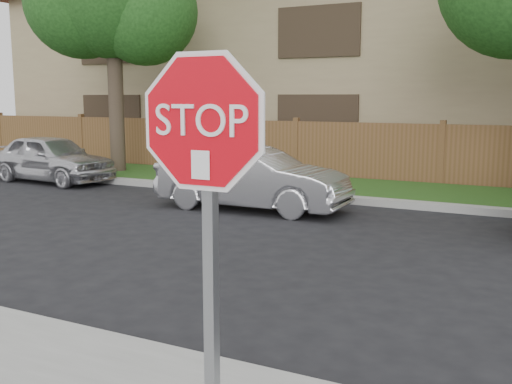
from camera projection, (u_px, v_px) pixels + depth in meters
The scene contains 8 objects.
ground at pixel (194, 361), 5.21m from camera, with size 90.00×90.00×0.00m, color black.
far_curb at pixel (411, 205), 12.35m from camera, with size 70.00×0.30×0.15m, color gray.
grass_strip at pixel (427, 194), 13.80m from camera, with size 70.00×3.00×0.12m, color #1E4714.
fence at pixel (442, 156), 15.09m from camera, with size 70.00×0.12×1.60m, color brown.
apartment_building at pixel (477, 58), 19.57m from camera, with size 35.20×9.20×7.20m.
stop_sign at pixel (205, 183), 3.14m from camera, with size 1.01×0.13×2.55m.
sedan_far_left at pixel (51, 158), 16.07m from camera, with size 1.52×3.78×1.29m, color silver.
sedan_left at pixel (252, 178), 12.12m from camera, with size 1.37×3.93×1.30m, color #B4B3B8.
Camera 1 is at (2.73, -4.12, 2.28)m, focal length 42.00 mm.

